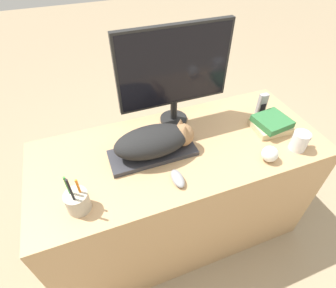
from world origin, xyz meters
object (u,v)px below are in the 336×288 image
(coffee_mug, at_px, (300,141))
(pen_cup, at_px, (78,201))
(monitor, at_px, (175,70))
(phone, at_px, (262,104))
(keyboard, at_px, (153,153))
(baseball, at_px, (270,154))
(computer_mouse, at_px, (178,178))
(cat, at_px, (157,140))
(book_stack, at_px, (271,124))

(coffee_mug, xyz_separation_m, pen_cup, (-1.05, 0.03, -0.00))
(monitor, relative_size, phone, 4.61)
(keyboard, distance_m, pen_cup, 0.41)
(pen_cup, height_order, baseball, pen_cup)
(monitor, height_order, baseball, monitor)
(keyboard, bearing_deg, pen_cup, -153.60)
(monitor, height_order, computer_mouse, monitor)
(keyboard, xyz_separation_m, computer_mouse, (0.05, -0.19, 0.00))
(keyboard, bearing_deg, baseball, -24.08)
(cat, xyz_separation_m, pen_cup, (-0.39, -0.18, -0.04))
(coffee_mug, bearing_deg, monitor, 138.99)
(keyboard, distance_m, coffee_mug, 0.71)
(monitor, bearing_deg, computer_mouse, -109.34)
(pen_cup, bearing_deg, keyboard, 26.40)
(coffee_mug, distance_m, pen_cup, 1.05)
(keyboard, distance_m, book_stack, 0.65)
(baseball, xyz_separation_m, book_stack, (0.15, 0.19, -0.00))
(baseball, distance_m, book_stack, 0.24)
(computer_mouse, bearing_deg, keyboard, 104.86)
(monitor, distance_m, baseball, 0.60)
(keyboard, xyz_separation_m, monitor, (0.19, 0.22, 0.29))
(coffee_mug, relative_size, baseball, 1.46)
(coffee_mug, relative_size, pen_cup, 0.55)
(pen_cup, bearing_deg, phone, 15.22)
(computer_mouse, height_order, pen_cup, pen_cup)
(baseball, bearing_deg, phone, 60.90)
(baseball, relative_size, phone, 0.62)
(baseball, xyz_separation_m, phone, (0.18, 0.33, 0.02))
(cat, height_order, phone, cat)
(cat, xyz_separation_m, baseball, (0.48, -0.22, -0.05))
(baseball, bearing_deg, book_stack, 51.67)
(phone, bearing_deg, coffee_mug, -89.87)
(monitor, bearing_deg, pen_cup, -144.63)
(computer_mouse, relative_size, coffee_mug, 0.94)
(pen_cup, relative_size, baseball, 2.65)
(monitor, distance_m, computer_mouse, 0.52)
(computer_mouse, distance_m, phone, 0.70)
(computer_mouse, distance_m, coffee_mug, 0.63)
(monitor, xyz_separation_m, coffee_mug, (0.49, -0.42, -0.26))
(book_stack, bearing_deg, cat, 176.79)
(cat, distance_m, phone, 0.67)
(computer_mouse, relative_size, phone, 0.84)
(pen_cup, bearing_deg, monitor, 35.37)
(book_stack, bearing_deg, coffee_mug, -79.05)
(pen_cup, bearing_deg, book_stack, 8.21)
(phone, height_order, book_stack, phone)
(cat, relative_size, phone, 3.12)
(pen_cup, bearing_deg, computer_mouse, -1.42)
(computer_mouse, bearing_deg, coffee_mug, -1.58)
(book_stack, bearing_deg, baseball, -128.33)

